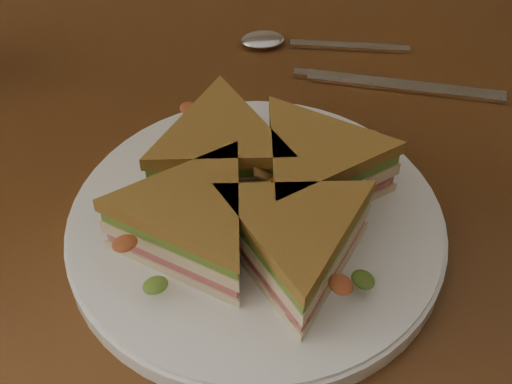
# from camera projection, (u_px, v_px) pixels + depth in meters

# --- Properties ---
(table) EXTENTS (1.20, 0.80, 0.75)m
(table) POSITION_uv_depth(u_px,v_px,m) (301.00, 239.00, 0.72)
(table) COLOR #3B1F0D
(table) RESTS_ON ground
(plate) EXTENTS (0.31, 0.31, 0.02)m
(plate) POSITION_uv_depth(u_px,v_px,m) (256.00, 228.00, 0.58)
(plate) COLOR white
(plate) RESTS_ON table
(sandwich_wedges) EXTENTS (0.29, 0.29, 0.06)m
(sandwich_wedges) POSITION_uv_depth(u_px,v_px,m) (256.00, 196.00, 0.56)
(sandwich_wedges) COLOR beige
(sandwich_wedges) RESTS_ON plate
(crisps_mound) EXTENTS (0.09, 0.09, 0.05)m
(crisps_mound) POSITION_uv_depth(u_px,v_px,m) (256.00, 200.00, 0.56)
(crisps_mound) COLOR #D15F1A
(crisps_mound) RESTS_ON plate
(spoon) EXTENTS (0.18, 0.05, 0.01)m
(spoon) POSITION_uv_depth(u_px,v_px,m) (284.00, 42.00, 0.78)
(spoon) COLOR silver
(spoon) RESTS_ON table
(knife) EXTENTS (0.21, 0.08, 0.00)m
(knife) POSITION_uv_depth(u_px,v_px,m) (391.00, 85.00, 0.73)
(knife) COLOR silver
(knife) RESTS_ON table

